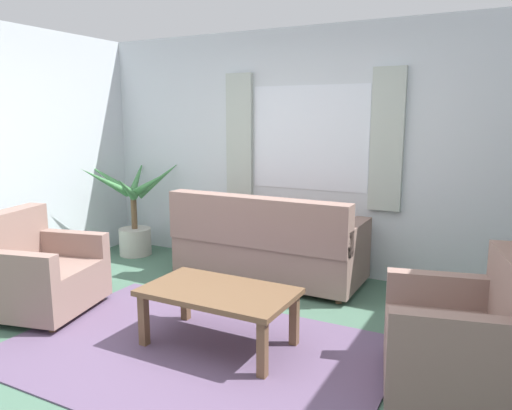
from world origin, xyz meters
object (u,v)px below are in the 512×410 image
object	(u,v)px
armchair_left	(36,273)
coffee_table	(219,297)
armchair_right	(465,339)
potted_plant	(134,215)
couch	(267,247)

from	to	relation	value
armchair_left	coffee_table	distance (m)	1.74
armchair_left	armchair_right	distance (m)	3.40
armchair_left	potted_plant	bearing A→B (deg)	1.76
armchair_right	armchair_left	bearing A→B (deg)	-97.34
armchair_left	coffee_table	world-z (taller)	armchair_left
armchair_right	potted_plant	distance (m)	4.11
armchair_right	coffee_table	world-z (taller)	armchair_right
armchair_left	potted_plant	distance (m)	1.83
potted_plant	armchair_right	bearing A→B (deg)	-20.26
couch	potted_plant	size ratio (longest dim) A/B	1.49
armchair_right	coffee_table	size ratio (longest dim) A/B	0.91
armchair_left	armchair_right	world-z (taller)	same
coffee_table	potted_plant	size ratio (longest dim) A/B	0.86
couch	armchair_right	xyz separation A→B (m)	(1.98, -1.28, -0.01)
armchair_left	armchair_right	bearing A→B (deg)	-97.34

